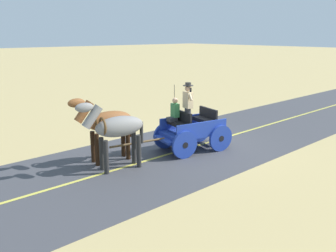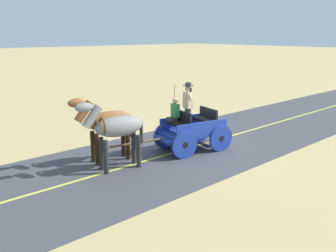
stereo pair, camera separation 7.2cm
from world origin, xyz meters
TOP-DOWN VIEW (x-y plane):
  - ground_plane at (0.00, 0.00)m, footprint 200.00×200.00m
  - road_surface at (0.00, 0.00)m, footprint 5.51×160.00m
  - road_centre_stripe at (0.00, 0.00)m, footprint 0.12×160.00m
  - horse_drawn_carriage at (-0.17, 0.65)m, footprint 1.86×4.51m
  - horse_near_side at (0.02, 3.70)m, footprint 0.84×2.15m
  - horse_off_side at (0.83, 3.54)m, footprint 0.79×2.15m

SIDE VIEW (x-z plane):
  - ground_plane at x=0.00m, z-range 0.00..0.00m
  - road_surface at x=0.00m, z-range 0.00..0.01m
  - road_centre_stripe at x=0.00m, z-range 0.01..0.01m
  - horse_drawn_carriage at x=-0.17m, z-range -0.43..2.07m
  - horse_near_side at x=0.02m, z-range 0.22..2.43m
  - horse_off_side at x=0.83m, z-range 0.22..2.43m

